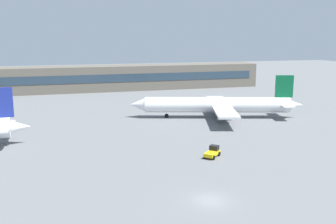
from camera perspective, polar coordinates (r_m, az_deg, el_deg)
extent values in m
plane|color=slate|center=(84.37, -4.24, -2.24)|extent=(400.00, 400.00, 0.00)
cube|color=#5B564C|center=(143.69, -9.51, 4.97)|extent=(118.11, 12.00, 9.00)
cube|color=#263847|center=(137.67, -9.20, 4.90)|extent=(112.20, 0.16, 2.80)
cone|color=white|center=(75.20, -21.04, -2.05)|extent=(3.88, 2.81, 2.63)
cube|color=navy|center=(74.81, -23.55, 1.29)|extent=(4.36, 0.57, 5.43)
cube|color=silver|center=(75.56, -23.07, -1.99)|extent=(3.24, 10.00, 0.24)
cylinder|color=white|center=(94.01, 7.25, 1.07)|extent=(34.42, 13.68, 3.68)
cone|color=white|center=(93.71, -4.42, 1.09)|extent=(4.89, 4.52, 3.50)
cone|color=white|center=(98.04, 18.29, 1.00)|extent=(4.27, 3.54, 2.58)
cube|color=#0C5933|center=(96.54, 16.80, 3.65)|extent=(4.18, 1.58, 5.33)
cube|color=silver|center=(97.24, 16.82, 1.13)|extent=(5.42, 10.05, 0.23)
cube|color=silver|center=(94.18, 7.83, 0.89)|extent=(12.91, 29.14, 0.48)
cylinder|color=gray|center=(100.09, 7.40, 0.71)|extent=(3.53, 2.76, 1.94)
cylinder|color=gray|center=(88.78, 8.28, -0.64)|extent=(3.53, 2.76, 1.94)
cylinder|color=black|center=(93.87, -0.21, -0.54)|extent=(1.04, 0.65, 0.97)
cylinder|color=black|center=(97.20, 8.18, -0.26)|extent=(1.04, 0.65, 0.97)
cylinder|color=black|center=(92.32, 8.58, -0.87)|extent=(1.04, 0.65, 0.97)
cube|color=yellow|center=(63.77, 6.52, -6.07)|extent=(3.61, 3.61, 0.60)
cube|color=black|center=(64.39, 6.84, -5.31)|extent=(1.77, 1.77, 0.90)
cylinder|color=black|center=(64.66, 7.56, -6.13)|extent=(0.67, 0.67, 0.70)
cylinder|color=black|center=(65.21, 6.28, -5.96)|extent=(0.67, 0.67, 0.70)
cylinder|color=black|center=(62.53, 6.76, -6.72)|extent=(0.67, 0.67, 0.70)
cylinder|color=black|center=(63.09, 5.44, -6.53)|extent=(0.67, 0.67, 0.70)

